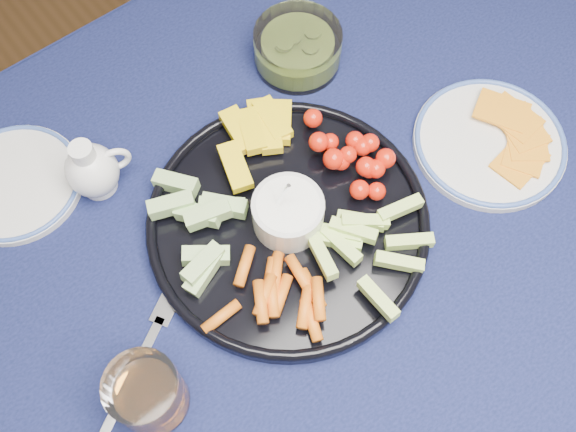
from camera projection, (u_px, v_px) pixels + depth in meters
dining_table at (272, 326)px, 0.87m from camera, size 1.67×1.07×0.75m
crudite_platter at (286, 220)px, 0.82m from camera, size 0.36×0.36×0.12m
creamer_pitcher at (93, 170)px, 0.83m from camera, size 0.09×0.07×0.10m
pickle_bowl at (298, 49)px, 0.93m from camera, size 0.13×0.13×0.06m
cheese_plate at (490, 141)px, 0.88m from camera, size 0.21×0.21×0.02m
juice_tumbler at (149, 394)px, 0.70m from camera, size 0.08×0.08×0.10m
fork_left at (144, 354)px, 0.76m from camera, size 0.17×0.11×0.00m
fork_right at (518, 157)px, 0.88m from camera, size 0.11×0.12×0.00m
side_plate_extra at (15, 183)px, 0.86m from camera, size 0.18×0.18×0.01m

